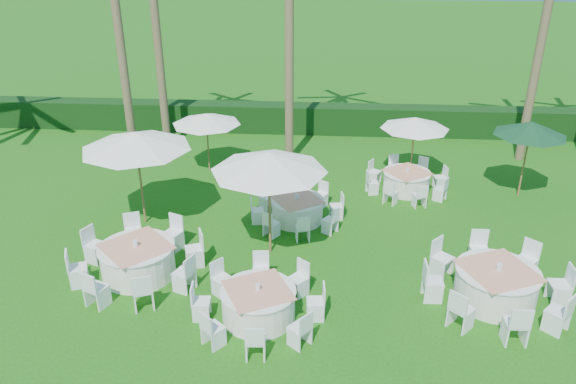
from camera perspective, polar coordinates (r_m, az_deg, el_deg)
name	(u,v)px	position (r m, az deg, el deg)	size (l,w,h in m)	color
ground	(287,293)	(14.11, -0.14, -10.24)	(120.00, 120.00, 0.00)	#1D4F0D
hedge	(307,119)	(24.64, 1.90, 7.47)	(34.00, 1.00, 1.20)	black
banquet_table_a	(138,260)	(15.05, -15.03, -6.65)	(3.30, 3.30, 1.02)	white
banquet_table_b	(258,303)	(13.13, -3.03, -11.20)	(3.05, 3.05, 0.93)	white
banquet_table_c	(496,284)	(14.50, 20.37, -8.80)	(3.47, 3.47, 1.04)	white
banquet_table_e	(297,209)	(17.16, 0.93, -1.75)	(2.85, 2.85, 0.87)	white
banquet_table_f	(406,181)	(19.48, 11.94, 1.12)	(2.79, 2.79, 0.86)	white
umbrella_a	(136,140)	(16.70, -15.23, 5.09)	(3.20, 3.20, 2.92)	brown
umbrella_b	(269,162)	(14.51, -1.95, 3.09)	(3.09, 3.09, 2.97)	brown
umbrella_c	(206,119)	(20.24, -8.30, 7.37)	(2.46, 2.46, 2.21)	brown
umbrella_d	(415,123)	(19.82, 12.79, 6.85)	(2.37, 2.37, 2.30)	brown
umbrella_green	(531,128)	(19.56, 23.45, 5.94)	(2.31, 2.31, 2.60)	brown
palm_a	(117,15)	(21.41, -17.01, 16.85)	(4.13, 4.40, 9.85)	brown
palm_b	(155,17)	(22.51, -13.34, 16.94)	(4.41, 4.09, 9.32)	brown
palm_d	(545,22)	(22.38, 24.64, 15.41)	(4.12, 4.40, 9.38)	brown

